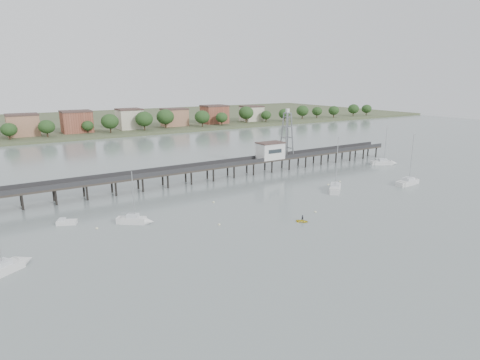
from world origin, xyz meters
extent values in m
plane|color=slate|center=(0.00, 0.00, 0.00)|extent=(500.00, 500.00, 0.00)
cube|color=#2D2823|center=(0.00, 60.00, 3.75)|extent=(150.00, 5.00, 0.50)
cube|color=#333335|center=(0.00, 57.60, 4.55)|extent=(150.00, 0.12, 1.10)
cube|color=#333335|center=(0.00, 62.40, 4.55)|extent=(150.00, 0.12, 1.10)
cylinder|color=black|center=(0.00, 58.10, 1.80)|extent=(0.50, 0.50, 4.40)
cylinder|color=black|center=(0.00, 61.90, 1.80)|extent=(0.50, 0.50, 4.40)
cylinder|color=black|center=(73.00, 58.10, 1.80)|extent=(0.50, 0.50, 4.40)
cylinder|color=black|center=(73.00, 61.90, 1.80)|extent=(0.50, 0.50, 4.40)
cube|color=silver|center=(25.00, 60.00, 6.50)|extent=(8.00, 5.00, 5.00)
cube|color=#4C3833|center=(25.00, 60.00, 9.15)|extent=(8.40, 5.40, 0.30)
cube|color=slate|center=(31.50, 60.00, 18.15)|extent=(1.80, 1.80, 0.30)
cube|color=silver|center=(31.50, 60.00, 18.90)|extent=(0.90, 0.90, 1.20)
cube|color=silver|center=(25.85, 32.19, 0.48)|extent=(6.93, 6.60, 1.65)
cone|color=silver|center=(29.06, 35.07, 0.48)|extent=(3.93, 3.92, 2.68)
cube|color=silver|center=(25.85, 32.19, 1.65)|extent=(3.72, 3.64, 0.75)
cylinder|color=#A5A8AA|center=(26.21, 32.51, 7.77)|extent=(0.18, 0.18, 12.93)
cylinder|color=#A5A8AA|center=(25.00, 31.42, 2.20)|extent=(3.08, 2.78, 0.12)
cube|color=silver|center=(63.77, 47.47, 0.48)|extent=(6.50, 5.11, 1.65)
cone|color=silver|center=(67.09, 45.57, 0.48)|extent=(3.40, 3.34, 2.38)
cube|color=silver|center=(63.77, 47.47, 1.65)|extent=(3.31, 3.01, 0.75)
cylinder|color=#A5A8AA|center=(64.14, 47.26, 7.04)|extent=(0.18, 0.18, 11.49)
cylinder|color=#A5A8AA|center=(62.88, 47.98, 2.20)|extent=(3.16, 1.88, 0.12)
cube|color=silver|center=(-26.88, 36.42, 0.48)|extent=(5.36, 4.59, 1.65)
cone|color=silver|center=(-24.25, 34.58, 0.48)|extent=(2.90, 2.87, 2.00)
cube|color=silver|center=(-26.88, 36.42, 1.65)|extent=(2.79, 2.62, 0.75)
cylinder|color=#A5A8AA|center=(-26.59, 36.22, 6.12)|extent=(0.18, 0.18, 9.65)
cylinder|color=#A5A8AA|center=(-27.59, 36.92, 2.20)|extent=(2.53, 1.82, 0.12)
cube|color=silver|center=(47.76, 26.04, 0.48)|extent=(7.03, 3.14, 1.65)
cone|color=silver|center=(52.04, 26.34, 0.48)|extent=(3.04, 2.86, 2.67)
cube|color=silver|center=(47.76, 26.04, 1.65)|extent=(3.19, 2.34, 0.75)
cylinder|color=#A5A8AA|center=(48.24, 26.07, 7.73)|extent=(0.18, 0.18, 12.86)
cylinder|color=#A5A8AA|center=(46.62, 25.96, 2.20)|extent=(4.00, 0.40, 0.12)
cube|color=silver|center=(-50.76, 25.54, 0.48)|extent=(6.89, 5.65, 1.65)
cone|color=silver|center=(-47.30, 27.73, 0.48)|extent=(3.66, 3.61, 2.55)
cube|color=silver|center=(-38.49, 42.98, 0.37)|extent=(4.16, 3.06, 1.07)
cube|color=silver|center=(-39.26, 43.34, 1.01)|extent=(1.70, 1.70, 0.64)
imported|color=yellow|center=(2.98, 18.73, 0.00)|extent=(1.72, 1.49, 2.48)
imported|color=black|center=(2.98, 18.73, 0.00)|extent=(0.90, 1.33, 0.30)
ellipsoid|color=#ECEBB8|center=(28.62, 37.56, 0.08)|extent=(0.56, 0.56, 0.39)
ellipsoid|color=#ECEBB8|center=(9.53, 21.92, 0.08)|extent=(0.56, 0.56, 0.39)
ellipsoid|color=#ECEBB8|center=(-6.17, 40.23, 0.08)|extent=(0.56, 0.56, 0.39)
ellipsoid|color=#ECEBB8|center=(-33.93, 37.29, 0.08)|extent=(0.56, 0.56, 0.39)
ellipsoid|color=#ECEBB8|center=(-12.43, 26.34, 0.08)|extent=(0.56, 0.56, 0.39)
ellipsoid|color=#ECEBB8|center=(44.89, 25.95, 0.08)|extent=(0.56, 0.56, 0.39)
ellipsoid|color=#ECEBB8|center=(33.93, 38.35, 0.08)|extent=(0.56, 0.56, 0.39)
cube|color=#475133|center=(0.00, 245.00, 0.50)|extent=(500.00, 170.00, 1.40)
cube|color=brown|center=(-35.00, 183.00, 5.70)|extent=(13.00, 10.50, 9.00)
cube|color=brown|center=(-10.00, 183.00, 5.70)|extent=(13.00, 10.50, 9.00)
cube|color=brown|center=(18.00, 183.00, 5.70)|extent=(13.00, 10.50, 9.00)
cube|color=brown|center=(45.00, 183.00, 5.70)|extent=(13.00, 10.50, 9.00)
cube|color=brown|center=(72.00, 183.00, 5.70)|extent=(13.00, 10.50, 9.00)
cube|color=brown|center=(100.00, 183.00, 5.70)|extent=(13.00, 10.50, 9.00)
ellipsoid|color=#1C3D19|center=(0.00, 171.00, 6.00)|extent=(8.00, 8.00, 6.80)
ellipsoid|color=#1C3D19|center=(120.00, 171.00, 6.00)|extent=(8.00, 8.00, 6.80)
camera|label=1|loc=(-49.43, -40.55, 28.80)|focal=30.00mm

